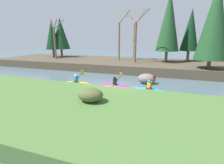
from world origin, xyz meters
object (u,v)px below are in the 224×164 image
kayaker_middle (116,86)px  kayaker_trailing (77,83)px  kayaker_lead (150,90)px  boulder_midstream (147,79)px

kayaker_middle → kayaker_trailing: (-3.68, -0.27, 0.02)m
kayaker_lead → boulder_midstream: size_ratio=1.68×
kayaker_lead → kayaker_trailing: size_ratio=1.00×
kayaker_middle → boulder_midstream: size_ratio=1.68×
kayaker_middle → boulder_midstream: bearing=51.9°
kayaker_trailing → kayaker_lead: bearing=-4.8°
kayaker_lead → boulder_midstream: kayaker_lead is taller
kayaker_trailing → boulder_midstream: size_ratio=1.68×
kayaker_lead → kayaker_trailing: 6.51m
kayaker_middle → boulder_midstream: 3.28m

